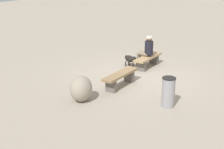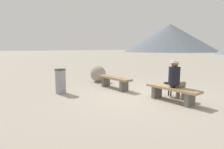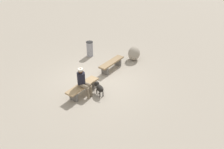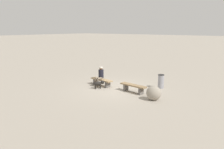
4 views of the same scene
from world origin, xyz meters
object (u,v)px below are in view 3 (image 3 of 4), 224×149
object	(u,v)px
bench_right	(83,87)
dog	(99,87)
bench_left	(112,64)
trash_bin	(90,49)
boulder	(134,53)
seated_person	(83,80)

from	to	relation	value
bench_right	dog	size ratio (longest dim) A/B	2.60
bench_left	bench_right	xyz separation A→B (m)	(2.45, -0.06, -0.02)
trash_bin	boulder	bearing A→B (deg)	107.10
dog	seated_person	bearing A→B (deg)	67.43
bench_left	bench_right	distance (m)	2.45
dog	trash_bin	distance (m)	3.84
bench_left	trash_bin	size ratio (longest dim) A/B	1.98
trash_bin	boulder	size ratio (longest dim) A/B	1.12
bench_left	bench_right	size ratio (longest dim) A/B	1.00
seated_person	boulder	distance (m)	4.13
dog	boulder	size ratio (longest dim) A/B	0.85
trash_bin	boulder	world-z (taller)	trash_bin
bench_right	dog	world-z (taller)	dog
boulder	trash_bin	bearing A→B (deg)	-72.90
bench_right	trash_bin	size ratio (longest dim) A/B	1.97
bench_left	bench_right	bearing A→B (deg)	5.52
boulder	dog	bearing A→B (deg)	0.22
seated_person	dog	world-z (taller)	seated_person
seated_person	trash_bin	size ratio (longest dim) A/B	1.44
bench_left	boulder	distance (m)	1.67
seated_person	dog	xyz separation A→B (m)	(-0.36, 0.53, -0.38)
trash_bin	boulder	xyz separation A→B (m)	(-0.74, 2.40, -0.05)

